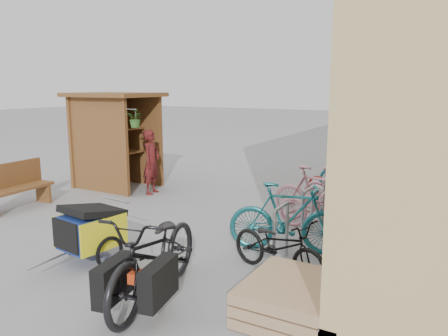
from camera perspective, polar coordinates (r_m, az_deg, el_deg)
The scene contains 17 objects.
ground at distance 7.78m, azimuth -8.76°, elevation -8.73°, with size 80.00×80.00×0.00m, color gray.
kiosk at distance 11.40m, azimuth -14.38°, elevation 5.25°, with size 2.49×1.65×2.40m.
bike_rack at distance 8.70m, azimuth 13.38°, elevation -3.25°, with size 0.05×5.35×0.86m.
pallet_stack at distance 5.19m, azimuth 8.81°, elevation -16.50°, with size 1.00×1.20×0.40m.
bench at distance 10.22m, azimuth -25.61°, elevation -2.06°, with size 0.56×1.57×0.98m.
shopping_carts at distance 12.72m, azimuth 21.86°, elevation 1.07°, with size 0.59×1.97×1.05m.
child_trailer at distance 6.81m, azimuth -17.02°, elevation -7.56°, with size 0.95×1.54×0.89m.
cargo_bike at distance 5.40m, azimuth -8.91°, elevation -11.19°, with size 1.17×2.29×1.15m.
person_kiosk at distance 10.59m, azimuth -9.45°, elevation 0.79°, with size 0.56×0.37×1.55m, color maroon.
bike_0 at distance 6.10m, azimuth 7.11°, elevation -10.11°, with size 0.55×1.57×0.83m, color black.
bike_1 at distance 6.86m, azimuth 8.36°, elevation -6.49°, with size 0.52×1.85×1.11m, color #1B656E.
bike_2 at distance 8.01m, azimuth 12.58°, elevation -5.09°, with size 0.56×1.62×0.85m, color #D18796.
bike_3 at distance 8.28m, azimuth 12.12°, elevation -3.66°, with size 0.52×1.83×1.10m, color #D18796.
bike_4 at distance 9.09m, azimuth 14.80°, elevation -3.39°, with size 0.55×1.57×0.83m, color #B8B9B4.
bike_5 at distance 9.35m, azimuth 14.57°, elevation -2.75°, with size 0.42×1.50×0.90m, color #D18796.
bike_6 at distance 10.20m, azimuth 14.72°, elevation -1.96°, with size 0.53×1.51×0.79m, color maroon.
bike_7 at distance 10.60m, azimuth 16.37°, elevation -1.03°, with size 0.47×1.65×0.99m, color #1B656E.
Camera 1 is at (4.56, -5.75, 2.57)m, focal length 35.00 mm.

